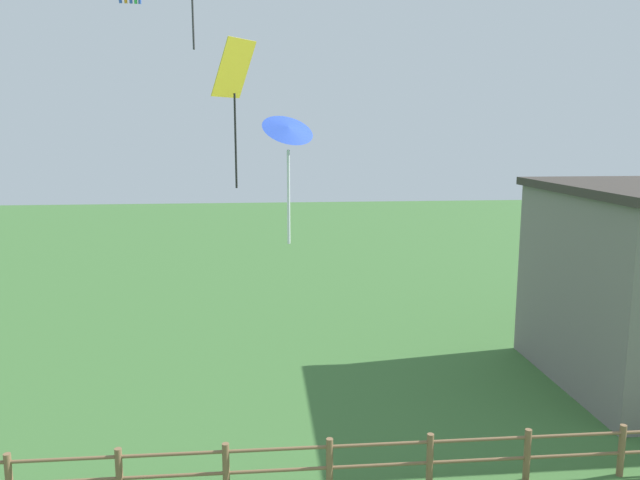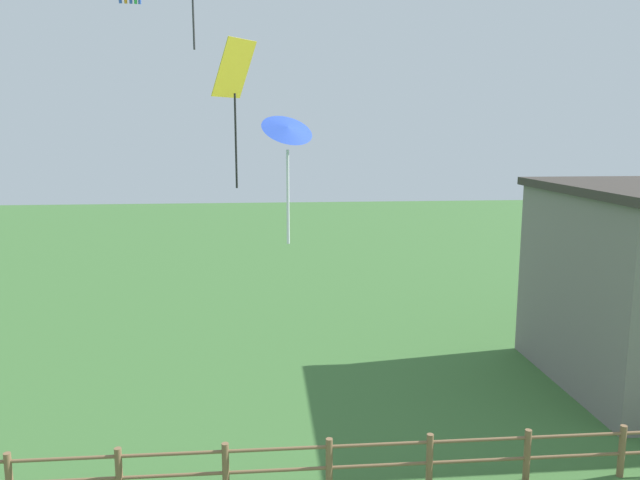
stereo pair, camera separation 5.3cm
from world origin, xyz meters
name	(u,v)px [view 2 (the right image)]	position (x,y,z in m)	size (l,w,h in m)	color
wooden_fence	(329,462)	(0.00, 7.43, 0.64)	(16.49, 0.14, 1.13)	brown
kite_blue_delta	(287,134)	(-0.81, 6.62, 7.09)	(1.10, 1.04, 2.23)	blue
kite_yellow_diamond	(234,81)	(-1.84, 10.88, 8.28)	(1.06, 1.13, 3.38)	yellow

